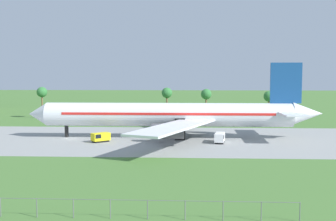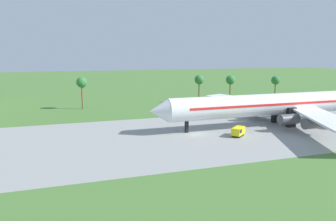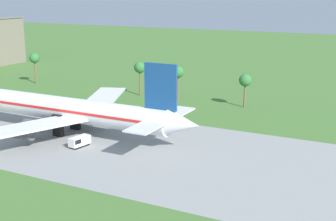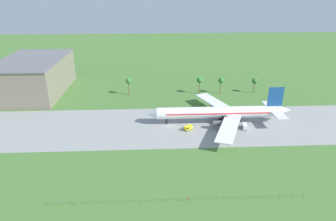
# 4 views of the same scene
# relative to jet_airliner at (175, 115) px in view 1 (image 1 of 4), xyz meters

# --- Properties ---
(ground_plane) EXTENTS (600.00, 600.00, 0.00)m
(ground_plane) POSITION_rel_jet_airliner_xyz_m (-25.01, -2.31, -5.59)
(ground_plane) COLOR #477233
(taxiway_strip) EXTENTS (320.00, 44.00, 0.02)m
(taxiway_strip) POSITION_rel_jet_airliner_xyz_m (-25.01, -2.31, -5.58)
(taxiway_strip) COLOR gray
(taxiway_strip) RESTS_ON ground_plane
(jet_airliner) EXTENTS (70.88, 61.39, 18.11)m
(jet_airliner) POSITION_rel_jet_airliner_xyz_m (0.00, 0.00, 0.00)
(jet_airliner) COLOR white
(jet_airliner) RESTS_ON ground_plane
(baggage_tug) EXTENTS (4.39, 4.15, 2.09)m
(baggage_tug) POSITION_rel_jet_airliner_xyz_m (-16.76, -7.23, -4.44)
(baggage_tug) COLOR black
(baggage_tug) RESTS_ON ground_plane
(fuel_truck) EXTENTS (2.74, 5.10, 2.24)m
(fuel_truck) POSITION_rel_jet_airliner_xyz_m (10.26, -7.10, -4.37)
(fuel_truck) COLOR black
(fuel_truck) RESTS_ON ground_plane
(palm_tree_row) EXTENTS (81.74, 3.60, 10.96)m
(palm_tree_row) POSITION_rel_jet_airliner_xyz_m (-3.15, 42.92, 2.82)
(palm_tree_row) COLOR brown
(palm_tree_row) RESTS_ON ground_plane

